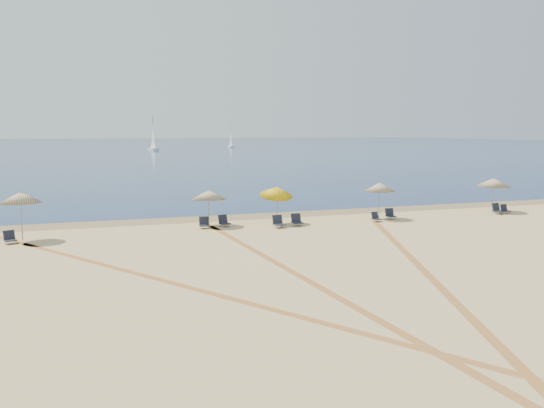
{
  "coord_description": "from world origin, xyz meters",
  "views": [
    {
      "loc": [
        -10.64,
        -11.55,
        5.67
      ],
      "look_at": [
        0.0,
        20.0,
        1.3
      ],
      "focal_mm": 36.91,
      "sensor_mm": 36.0,
      "label": 1
    }
  ],
  "objects_px": {
    "chair_5": "(297,220)",
    "sailboat_0": "(231,141)",
    "umbrella_4": "(380,187)",
    "umbrella_5": "(493,182)",
    "chair_7": "(390,214)",
    "sailboat_2": "(153,140)",
    "chair_8": "(498,209)",
    "chair_6": "(376,217)",
    "chair_2": "(204,223)",
    "chair_1": "(10,238)",
    "umbrella_1": "(20,197)",
    "chair_3": "(224,221)",
    "umbrella_3": "(276,191)",
    "chair_4": "(278,222)",
    "umbrella_2": "(209,195)",
    "chair_9": "(505,209)"
  },
  "relations": [
    {
      "from": "umbrella_2",
      "to": "umbrella_4",
      "type": "height_order",
      "value": "umbrella_4"
    },
    {
      "from": "umbrella_3",
      "to": "chair_4",
      "type": "relative_size",
      "value": 3.45
    },
    {
      "from": "chair_2",
      "to": "chair_6",
      "type": "xyz_separation_m",
      "value": [
        10.78,
        -1.04,
        -0.03
      ]
    },
    {
      "from": "chair_7",
      "to": "sailboat_0",
      "type": "bearing_deg",
      "value": 86.2
    },
    {
      "from": "chair_1",
      "to": "chair_8",
      "type": "distance_m",
      "value": 30.54
    },
    {
      "from": "umbrella_4",
      "to": "umbrella_5",
      "type": "distance_m",
      "value": 9.15
    },
    {
      "from": "chair_3",
      "to": "chair_7",
      "type": "relative_size",
      "value": 1.09
    },
    {
      "from": "sailboat_0",
      "to": "sailboat_2",
      "type": "bearing_deg",
      "value": -140.23
    },
    {
      "from": "umbrella_3",
      "to": "sailboat_2",
      "type": "height_order",
      "value": "sailboat_2"
    },
    {
      "from": "umbrella_5",
      "to": "chair_5",
      "type": "relative_size",
      "value": 3.36
    },
    {
      "from": "umbrella_5",
      "to": "chair_2",
      "type": "distance_m",
      "value": 20.67
    },
    {
      "from": "chair_3",
      "to": "sailboat_2",
      "type": "bearing_deg",
      "value": 71.42
    },
    {
      "from": "chair_2",
      "to": "chair_5",
      "type": "distance_m",
      "value": 5.55
    },
    {
      "from": "chair_6",
      "to": "sailboat_2",
      "type": "height_order",
      "value": "sailboat_2"
    },
    {
      "from": "chair_6",
      "to": "sailboat_2",
      "type": "distance_m",
      "value": 135.6
    },
    {
      "from": "umbrella_5",
      "to": "chair_6",
      "type": "bearing_deg",
      "value": -173.62
    },
    {
      "from": "umbrella_2",
      "to": "umbrella_5",
      "type": "xyz_separation_m",
      "value": [
        20.17,
        -0.54,
        0.2
      ]
    },
    {
      "from": "umbrella_5",
      "to": "chair_4",
      "type": "relative_size",
      "value": 3.29
    },
    {
      "from": "umbrella_4",
      "to": "chair_2",
      "type": "xyz_separation_m",
      "value": [
        -11.45,
        0.2,
        -1.79
      ]
    },
    {
      "from": "umbrella_4",
      "to": "chair_4",
      "type": "xyz_separation_m",
      "value": [
        -7.24,
        -0.96,
        -1.76
      ]
    },
    {
      "from": "chair_5",
      "to": "sailboat_0",
      "type": "xyz_separation_m",
      "value": [
        36.14,
        156.04,
        1.99
      ]
    },
    {
      "from": "chair_1",
      "to": "chair_5",
      "type": "distance_m",
      "value": 15.74
    },
    {
      "from": "chair_8",
      "to": "sailboat_2",
      "type": "distance_m",
      "value": 135.58
    },
    {
      "from": "chair_2",
      "to": "chair_3",
      "type": "bearing_deg",
      "value": 20.08
    },
    {
      "from": "umbrella_3",
      "to": "chair_7",
      "type": "distance_m",
      "value": 7.89
    },
    {
      "from": "chair_1",
      "to": "chair_3",
      "type": "xyz_separation_m",
      "value": [
        11.51,
        1.51,
        0.02
      ]
    },
    {
      "from": "chair_4",
      "to": "chair_7",
      "type": "relative_size",
      "value": 1.02
    },
    {
      "from": "chair_7",
      "to": "sailboat_2",
      "type": "height_order",
      "value": "sailboat_2"
    },
    {
      "from": "chair_2",
      "to": "chair_4",
      "type": "bearing_deg",
      "value": -6.37
    },
    {
      "from": "umbrella_3",
      "to": "sailboat_0",
      "type": "bearing_deg",
      "value": 76.54
    },
    {
      "from": "umbrella_4",
      "to": "chair_8",
      "type": "bearing_deg",
      "value": -4.16
    },
    {
      "from": "umbrella_3",
      "to": "sailboat_2",
      "type": "bearing_deg",
      "value": 86.4
    },
    {
      "from": "sailboat_0",
      "to": "umbrella_1",
      "type": "bearing_deg",
      "value": -104.19
    },
    {
      "from": "umbrella_5",
      "to": "chair_9",
      "type": "height_order",
      "value": "umbrella_5"
    },
    {
      "from": "umbrella_1",
      "to": "chair_6",
      "type": "distance_m",
      "value": 20.58
    },
    {
      "from": "chair_2",
      "to": "umbrella_5",
      "type": "bearing_deg",
      "value": 9.14
    },
    {
      "from": "umbrella_1",
      "to": "umbrella_2",
      "type": "distance_m",
      "value": 10.23
    },
    {
      "from": "chair_2",
      "to": "chair_5",
      "type": "bearing_deg",
      "value": -0.13
    },
    {
      "from": "umbrella_3",
      "to": "chair_3",
      "type": "xyz_separation_m",
      "value": [
        -3.22,
        0.26,
        -1.72
      ]
    },
    {
      "from": "umbrella_3",
      "to": "chair_8",
      "type": "distance_m",
      "value": 15.92
    },
    {
      "from": "chair_6",
      "to": "chair_3",
      "type": "bearing_deg",
      "value": 161.58
    },
    {
      "from": "chair_1",
      "to": "chair_7",
      "type": "bearing_deg",
      "value": -16.36
    },
    {
      "from": "chair_5",
      "to": "chair_8",
      "type": "xyz_separation_m",
      "value": [
        14.8,
        0.04,
        0.0
      ]
    },
    {
      "from": "umbrella_1",
      "to": "sailboat_2",
      "type": "bearing_deg",
      "value": 80.5
    },
    {
      "from": "chair_8",
      "to": "chair_6",
      "type": "bearing_deg",
      "value": 175.05
    },
    {
      "from": "chair_5",
      "to": "chair_7",
      "type": "distance_m",
      "value": 6.7
    },
    {
      "from": "chair_2",
      "to": "chair_1",
      "type": "bearing_deg",
      "value": -164.01
    },
    {
      "from": "chair_2",
      "to": "chair_8",
      "type": "height_order",
      "value": "chair_8"
    },
    {
      "from": "chair_5",
      "to": "sailboat_2",
      "type": "distance_m",
      "value": 135.63
    },
    {
      "from": "chair_5",
      "to": "umbrella_4",
      "type": "bearing_deg",
      "value": 8.69
    }
  ]
}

